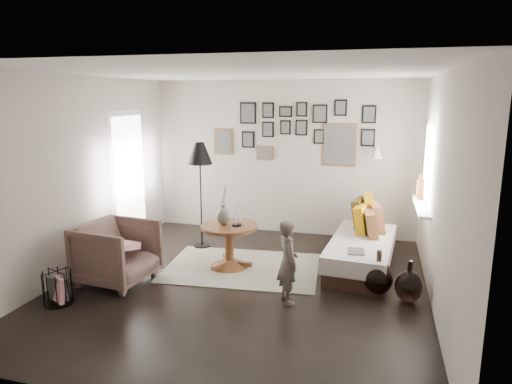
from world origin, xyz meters
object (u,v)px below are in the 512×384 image
(armchair, at_px, (117,253))
(floor_lamp, at_px, (200,157))
(demijohn_large, at_px, (378,277))
(demijohn_small, at_px, (409,286))
(vase, at_px, (224,212))
(daybed, at_px, (362,246))
(child, at_px, (288,262))
(magazine_basket, at_px, (58,288))
(pedestal_table, at_px, (229,248))

(armchair, xyz_separation_m, floor_lamp, (0.52, 1.57, 1.03))
(floor_lamp, bearing_deg, demijohn_large, -21.89)
(demijohn_large, distance_m, demijohn_small, 0.37)
(vase, xyz_separation_m, floor_lamp, (-0.62, 0.69, 0.65))
(armchair, height_order, floor_lamp, floor_lamp)
(daybed, height_order, floor_lamp, floor_lamp)
(demijohn_large, xyz_separation_m, child, (-1.01, -0.49, 0.28))
(magazine_basket, bearing_deg, demijohn_large, 19.08)
(armchair, height_order, child, child)
(vase, xyz_separation_m, magazine_basket, (-1.46, -1.61, -0.58))
(armchair, distance_m, demijohn_small, 3.58)
(pedestal_table, relative_size, demijohn_large, 1.42)
(demijohn_large, relative_size, child, 0.56)
(pedestal_table, height_order, armchair, armchair)
(vase, bearing_deg, daybed, 15.44)
(armchair, bearing_deg, floor_lamp, -11.71)
(magazine_basket, height_order, demijohn_small, demijohn_small)
(daybed, xyz_separation_m, demijohn_small, (0.57, -1.02, -0.10))
(magazine_basket, bearing_deg, daybed, 32.64)
(vase, distance_m, daybed, 1.98)
(vase, relative_size, demijohn_large, 1.01)
(daybed, bearing_deg, armchair, -149.96)
(floor_lamp, height_order, magazine_basket, floor_lamp)
(demijohn_small, bearing_deg, magazine_basket, -164.14)
(child, bearing_deg, pedestal_table, 17.43)
(floor_lamp, bearing_deg, daybed, -4.28)
(pedestal_table, bearing_deg, magazine_basket, -134.11)
(daybed, relative_size, floor_lamp, 1.17)
(vase, bearing_deg, demijohn_large, -10.55)
(vase, distance_m, demijohn_small, 2.54)
(child, bearing_deg, daybed, -60.87)
(demijohn_large, bearing_deg, pedestal_table, 169.59)
(pedestal_table, distance_m, floor_lamp, 1.52)
(child, bearing_deg, magazine_basket, 74.53)
(armchair, relative_size, demijohn_large, 1.58)
(armchair, bearing_deg, demijohn_small, -77.56)
(pedestal_table, bearing_deg, floor_lamp, 134.25)
(daybed, xyz_separation_m, child, (-0.78, -1.39, 0.20))
(floor_lamp, relative_size, demijohn_large, 3.03)
(vase, bearing_deg, pedestal_table, -14.04)
(magazine_basket, distance_m, demijohn_large, 3.74)
(floor_lamp, bearing_deg, pedestal_table, -45.75)
(floor_lamp, distance_m, demijohn_large, 3.14)
(daybed, height_order, demijohn_large, daybed)
(vase, height_order, armchair, vase)
(armchair, distance_m, child, 2.20)
(daybed, bearing_deg, demijohn_large, -70.80)
(vase, height_order, magazine_basket, vase)
(vase, xyz_separation_m, demijohn_large, (2.07, -0.39, -0.57))
(daybed, xyz_separation_m, armchair, (-2.98, -1.39, 0.11))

